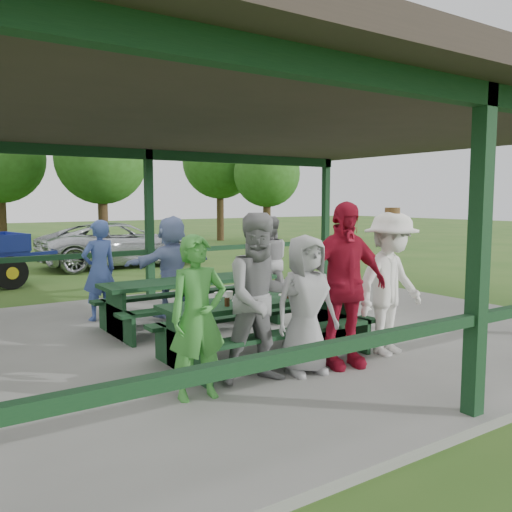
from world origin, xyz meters
TOP-DOWN VIEW (x-y plane):
  - ground at (0.00, 0.00)m, footprint 90.00×90.00m
  - concrete_slab at (0.00, 0.00)m, footprint 10.00×8.00m
  - pavilion_structure at (0.00, 0.00)m, footprint 10.60×8.60m
  - picnic_table_near at (-0.56, -1.20)m, footprint 2.67×1.39m
  - picnic_table_far at (-0.58, 0.80)m, footprint 2.78×1.39m
  - table_setting at (-0.46, -1.16)m, footprint 2.26×0.45m
  - contestant_green at (-1.93, -2.02)m, footprint 0.64×0.46m
  - contestant_grey_left at (-1.13, -1.98)m, footprint 1.03×0.88m
  - contestant_grey_mid at (-0.54, -2.00)m, footprint 0.84×0.61m
  - contestant_red at (-0.02, -2.04)m, footprint 1.23×0.73m
  - contestant_white_fedora at (0.85, -2.00)m, footprint 1.25×0.80m
  - spectator_lblue at (-0.49, 1.69)m, footprint 1.63×0.65m
  - spectator_blue at (-1.62, 2.05)m, footprint 0.67×0.50m
  - spectator_grey at (1.43, 1.54)m, footprint 1.00×0.91m
  - pickup_truck at (1.46, 9.59)m, footprint 4.95×2.31m
  - tree_mid at (2.13, 13.30)m, footprint 3.38×3.38m
  - tree_right at (10.05, 13.94)m, footprint 3.07×3.07m
  - tree_far_right at (9.41, 17.14)m, footprint 3.75×3.75m

SIDE VIEW (x-z plane):
  - ground at x=0.00m, z-range 0.00..0.00m
  - concrete_slab at x=0.00m, z-range 0.00..0.10m
  - picnic_table_near at x=-0.56m, z-range 0.20..0.95m
  - picnic_table_far at x=-0.58m, z-range 0.21..0.96m
  - pickup_truck at x=1.46m, z-range 0.00..1.37m
  - table_setting at x=-0.46m, z-range 0.83..0.93m
  - contestant_grey_mid at x=-0.54m, z-range 0.10..1.70m
  - contestant_green at x=-1.93m, z-range 0.10..1.75m
  - spectator_blue at x=-1.62m, z-range 0.10..1.76m
  - spectator_grey at x=1.43m, z-range 0.10..1.77m
  - spectator_lblue at x=-0.49m, z-range 0.10..1.82m
  - contestant_white_fedora at x=0.85m, z-range 0.08..1.96m
  - contestant_grey_left at x=-1.13m, z-range 0.10..1.95m
  - contestant_red at x=-0.02m, z-range 0.10..2.07m
  - pavilion_structure at x=0.00m, z-range 1.55..4.79m
  - tree_right at x=10.05m, z-range 0.84..5.63m
  - tree_mid at x=2.13m, z-range 0.93..6.22m
  - tree_far_right at x=9.41m, z-range 1.04..6.89m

